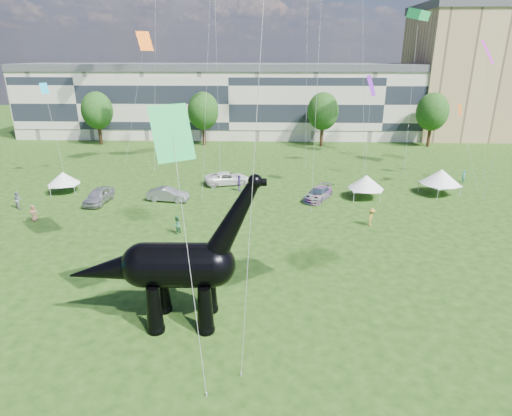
{
  "coord_description": "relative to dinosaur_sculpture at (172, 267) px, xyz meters",
  "views": [
    {
      "loc": [
        -0.86,
        -19.5,
        15.05
      ],
      "look_at": [
        -1.72,
        8.0,
        5.0
      ],
      "focal_mm": 30.0,
      "sensor_mm": 36.0,
      "label": 1
    }
  ],
  "objects": [
    {
      "name": "tree_mid_right",
      "position": [
        14.32,
        51.02,
        2.74
      ],
      "size": [
        5.2,
        5.2,
        9.44
      ],
      "color": "#382314",
      "rests_on": "ground"
    },
    {
      "name": "ground",
      "position": [
        6.32,
        -1.98,
        -3.55
      ],
      "size": [
        220.0,
        220.0,
        0.0
      ],
      "primitive_type": "plane",
      "color": "#16330C",
      "rests_on": "ground"
    },
    {
      "name": "car_silver",
      "position": [
        -12.48,
        20.76,
        -2.75
      ],
      "size": [
        2.27,
        4.84,
        1.6
      ],
      "primitive_type": "imported",
      "rotation": [
        0.0,
        0.0,
        -0.08
      ],
      "color": "silver",
      "rests_on": "ground"
    },
    {
      "name": "car_grey",
      "position": [
        -5.31,
        21.65,
        -2.83
      ],
      "size": [
        4.55,
        2.09,
        1.44
      ],
      "primitive_type": "imported",
      "rotation": [
        0.0,
        0.0,
        1.44
      ],
      "color": "gray",
      "rests_on": "ground"
    },
    {
      "name": "apartment_block",
      "position": [
        46.32,
        63.02,
        7.45
      ],
      "size": [
        28.0,
        18.0,
        22.0
      ],
      "primitive_type": "cube",
      "color": "tan",
      "rests_on": "ground"
    },
    {
      "name": "dinosaur_sculpture",
      "position": [
        0.0,
        0.0,
        0.0
      ],
      "size": [
        11.47,
        3.2,
        9.41
      ],
      "rotation": [
        0.0,
        0.0,
        0.02
      ],
      "color": "black",
      "rests_on": "ground"
    },
    {
      "name": "car_dark",
      "position": [
        10.81,
        22.59,
        -2.87
      ],
      "size": [
        3.96,
        5.04,
        1.36
      ],
      "primitive_type": "imported",
      "rotation": [
        0.0,
        0.0,
        -0.51
      ],
      "color": "#595960",
      "rests_on": "ground"
    },
    {
      "name": "visitors",
      "position": [
        1.69,
        10.86,
        -2.68
      ],
      "size": [
        50.18,
        42.3,
        1.87
      ],
      "color": "teal",
      "rests_on": "ground"
    },
    {
      "name": "gazebo_far",
      "position": [
        24.56,
        24.84,
        -1.52
      ],
      "size": [
        5.36,
        5.36,
        2.89
      ],
      "rotation": [
        0.0,
        0.0,
        0.37
      ],
      "color": "white",
      "rests_on": "ground"
    },
    {
      "name": "car_white",
      "position": [
        0.46,
        27.99,
        -2.8
      ],
      "size": [
        5.87,
        3.84,
        1.5
      ],
      "primitive_type": "imported",
      "rotation": [
        0.0,
        0.0,
        1.84
      ],
      "color": "white",
      "rests_on": "ground"
    },
    {
      "name": "tree_mid_left",
      "position": [
        -5.68,
        51.02,
        2.74
      ],
      "size": [
        5.2,
        5.2,
        9.44
      ],
      "color": "#382314",
      "rests_on": "ground"
    },
    {
      "name": "terrace_row",
      "position": [
        -1.68,
        60.02,
        2.45
      ],
      "size": [
        78.0,
        11.0,
        12.0
      ],
      "primitive_type": "cube",
      "color": "beige",
      "rests_on": "ground"
    },
    {
      "name": "gazebo_near",
      "position": [
        15.98,
        23.22,
        -1.72
      ],
      "size": [
        3.98,
        3.98,
        2.61
      ],
      "rotation": [
        0.0,
        0.0,
        -0.06
      ],
      "color": "white",
      "rests_on": "ground"
    },
    {
      "name": "tree_far_left",
      "position": [
        -23.68,
        51.02,
        2.74
      ],
      "size": [
        5.2,
        5.2,
        9.44
      ],
      "color": "#382314",
      "rests_on": "ground"
    },
    {
      "name": "tree_far_right",
      "position": [
        32.32,
        51.02,
        2.74
      ],
      "size": [
        5.2,
        5.2,
        9.44
      ],
      "color": "#382314",
      "rests_on": "ground"
    },
    {
      "name": "gazebo_left",
      "position": [
        -17.71,
        24.15,
        -1.87
      ],
      "size": [
        4.16,
        4.16,
        2.4
      ],
      "rotation": [
        0.0,
        0.0,
        0.24
      ],
      "color": "white",
      "rests_on": "ground"
    }
  ]
}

